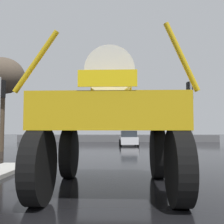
# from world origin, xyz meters

# --- Properties ---
(ground_plane) EXTENTS (120.00, 120.00, 0.00)m
(ground_plane) POSITION_xyz_m (0.00, 18.00, 0.00)
(ground_plane) COLOR black
(oversize_sprayer) EXTENTS (4.14, 5.10, 4.06)m
(oversize_sprayer) POSITION_xyz_m (0.00, 6.09, 1.98)
(oversize_sprayer) COLOR black
(oversize_sprayer) RESTS_ON ground
(sedan_ahead) EXTENTS (1.97, 4.15, 1.52)m
(sedan_ahead) POSITION_xyz_m (1.21, 25.42, 0.71)
(sedan_ahead) COLOR silver
(sedan_ahead) RESTS_ON ground
(traffic_signal_near_left) EXTENTS (0.24, 0.54, 4.15)m
(traffic_signal_near_left) POSITION_xyz_m (-5.43, 10.80, 3.03)
(traffic_signal_near_left) COLOR gray
(traffic_signal_near_left) RESTS_ON ground
(traffic_signal_near_right) EXTENTS (0.24, 0.54, 4.01)m
(traffic_signal_near_right) POSITION_xyz_m (3.57, 10.81, 2.93)
(traffic_signal_near_right) COLOR gray
(traffic_signal_near_right) RESTS_ON ground
(bare_tree_left) EXTENTS (3.27, 3.27, 7.18)m
(bare_tree_left) POSITION_xyz_m (-8.72, 18.04, 5.69)
(bare_tree_left) COLOR #473828
(bare_tree_left) RESTS_ON ground
(roadside_barrier) EXTENTS (26.40, 0.24, 0.90)m
(roadside_barrier) POSITION_xyz_m (0.00, 32.42, 0.45)
(roadside_barrier) COLOR #59595B
(roadside_barrier) RESTS_ON ground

